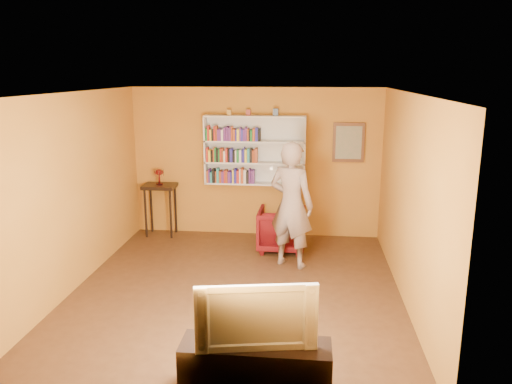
% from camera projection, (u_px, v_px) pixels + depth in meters
% --- Properties ---
extents(room_shell, '(5.30, 5.80, 2.88)m').
position_uv_depth(room_shell, '(236.00, 220.00, 6.73)').
color(room_shell, '#402614').
rests_on(room_shell, ground).
extents(bookshelf, '(1.80, 0.29, 1.23)m').
position_uv_depth(bookshelf, '(255.00, 150.00, 8.92)').
color(bookshelf, silver).
rests_on(bookshelf, room_shell).
extents(books_row_lower, '(0.86, 0.19, 0.27)m').
position_uv_depth(books_row_lower, '(231.00, 176.00, 8.97)').
color(books_row_lower, '#B34B23').
rests_on(books_row_lower, bookshelf).
extents(books_row_middle, '(0.91, 0.19, 0.26)m').
position_uv_depth(books_row_middle, '(233.00, 155.00, 8.88)').
color(books_row_middle, red).
rests_on(books_row_middle, bookshelf).
extents(books_row_upper, '(0.96, 0.19, 0.26)m').
position_uv_depth(books_row_upper, '(233.00, 134.00, 8.79)').
color(books_row_upper, '#1A7830').
rests_on(books_row_upper, bookshelf).
extents(ornament_left, '(0.07, 0.07, 0.10)m').
position_uv_depth(ornament_left, '(229.00, 112.00, 8.76)').
color(ornament_left, '#BE8E36').
rests_on(ornament_left, bookshelf).
extents(ornament_centre, '(0.08, 0.08, 0.10)m').
position_uv_depth(ornament_centre, '(248.00, 113.00, 8.72)').
color(ornament_centre, maroon).
rests_on(ornament_centre, bookshelf).
extents(ornament_right, '(0.09, 0.09, 0.12)m').
position_uv_depth(ornament_right, '(276.00, 112.00, 8.67)').
color(ornament_right, slate).
rests_on(ornament_right, bookshelf).
extents(framed_painting, '(0.55, 0.05, 0.70)m').
position_uv_depth(framed_painting, '(349.00, 142.00, 8.77)').
color(framed_painting, '#552E18').
rests_on(framed_painting, room_shell).
extents(console_table, '(0.58, 0.45, 0.96)m').
position_uv_depth(console_table, '(160.00, 193.00, 9.14)').
color(console_table, black).
rests_on(console_table, ground).
extents(ruby_lustre, '(0.17, 0.18, 0.28)m').
position_uv_depth(ruby_lustre, '(159.00, 174.00, 9.05)').
color(ruby_lustre, maroon).
rests_on(ruby_lustre, console_table).
extents(armchair, '(0.79, 0.81, 0.72)m').
position_uv_depth(armchair, '(282.00, 229.00, 8.45)').
color(armchair, '#44040B').
rests_on(armchair, ground).
extents(person, '(0.84, 0.72, 1.96)m').
position_uv_depth(person, '(291.00, 205.00, 7.62)').
color(person, '#796459').
rests_on(person, ground).
extents(game_remote, '(0.04, 0.15, 0.04)m').
position_uv_depth(game_remote, '(272.00, 168.00, 7.16)').
color(game_remote, white).
rests_on(game_remote, person).
extents(tv_cabinet, '(1.41, 0.42, 0.50)m').
position_uv_depth(tv_cabinet, '(256.00, 368.00, 4.68)').
color(tv_cabinet, black).
rests_on(tv_cabinet, ground).
extents(television, '(1.11, 0.34, 0.64)m').
position_uv_depth(television, '(256.00, 313.00, 4.55)').
color(television, black).
rests_on(television, tv_cabinet).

